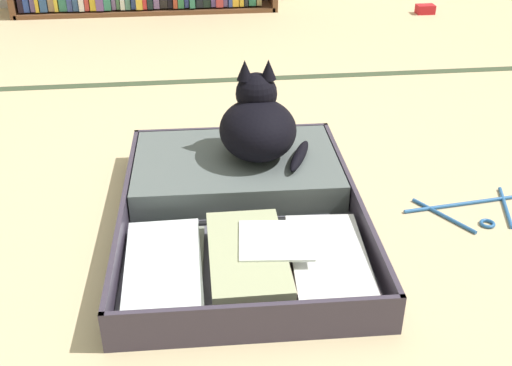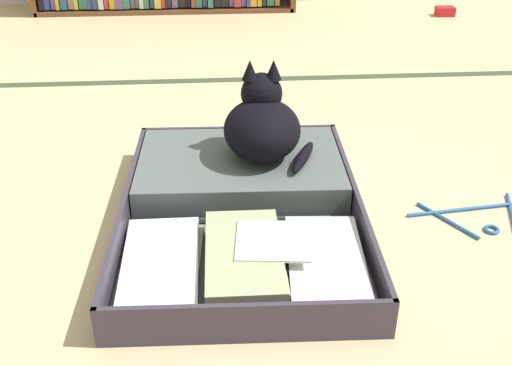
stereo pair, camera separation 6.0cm
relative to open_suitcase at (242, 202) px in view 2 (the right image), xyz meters
name	(u,v)px [view 2 (the right image)]	position (x,y,z in m)	size (l,w,h in m)	color
ground_plane	(275,213)	(0.09, 0.01, -0.04)	(10.00, 10.00, 0.00)	#CDB589
tatami_border	(251,79)	(0.09, 1.05, -0.04)	(4.80, 0.05, 0.00)	#39472F
open_suitcase	(242,202)	(0.00, 0.00, 0.00)	(0.63, 0.86, 0.10)	#3A3242
black_cat	(263,124)	(0.07, 0.17, 0.15)	(0.28, 0.27, 0.27)	black
clothes_hanger	(478,215)	(0.64, -0.05, -0.04)	(0.38, 0.21, 0.01)	#295D9C
small_red_pouch	(445,11)	(1.25, 2.00, -0.02)	(0.10, 0.07, 0.05)	red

